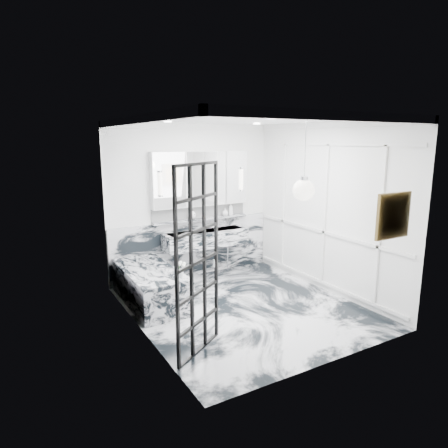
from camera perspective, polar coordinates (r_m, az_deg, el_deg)
floor at (r=6.26m, az=2.86°, el=-11.77°), size 3.60×3.60×0.00m
ceiling at (r=5.74m, az=3.15°, el=14.78°), size 3.60×3.60×0.00m
wall_back at (r=7.39m, az=-4.61°, el=3.21°), size 3.60×0.00×3.60m
wall_front at (r=4.47m, az=15.63°, el=-2.90°), size 3.60×0.00×3.60m
wall_left at (r=5.16m, az=-12.09°, el=-0.77°), size 0.00×3.60×3.60m
wall_right at (r=6.83m, az=14.36°, el=2.16°), size 0.00×3.60×3.60m
marble_clad_back at (r=7.55m, az=-4.42°, el=-3.39°), size 3.18×0.05×1.05m
marble_clad_left at (r=5.18m, az=-11.90°, el=-1.40°), size 0.02×3.56×2.68m
panel_molding at (r=6.83m, az=14.19°, el=1.33°), size 0.03×3.40×2.30m
soap_bottle_a at (r=7.71m, az=0.95°, el=2.14°), size 0.11×0.11×0.23m
soap_bottle_b at (r=7.65m, az=0.18°, el=1.77°), size 0.07×0.08×0.15m
soap_bottle_c at (r=7.65m, az=0.14°, el=1.75°), size 0.12×0.12×0.15m
face_pot at (r=7.33m, az=-4.64°, el=1.27°), size 0.15×0.15×0.15m
amber_bottle at (r=7.66m, az=0.27°, el=1.59°), size 0.04×0.04×0.10m
flower_vase at (r=5.86m, az=-6.15°, el=-7.07°), size 0.07×0.07×0.12m
crittall_door at (r=4.66m, az=-3.74°, el=-5.41°), size 0.76×0.51×2.25m
artwork at (r=5.18m, az=23.03°, el=1.10°), size 0.46×0.04×0.46m
pendant_light at (r=4.97m, az=11.30°, el=4.76°), size 0.26×0.26×0.26m
trough_sink at (r=7.37m, az=-2.65°, el=-2.10°), size 1.60×0.45×0.30m
ledge at (r=7.44m, az=-3.26°, el=0.71°), size 1.90×0.14×0.04m
subway_tile at (r=7.47m, az=-3.48°, el=1.81°), size 1.90×0.03×0.23m
mirror_cabinet at (r=7.34m, az=-3.34°, el=6.47°), size 1.90×0.16×1.00m
sconce_left at (r=6.93m, az=-9.09°, el=5.69°), size 0.07×0.07×0.40m
sconce_right at (r=7.66m, az=2.50°, el=6.41°), size 0.07×0.07×0.40m
bathtub at (r=6.43m, az=-10.52°, el=-8.67°), size 0.75×1.65×0.55m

